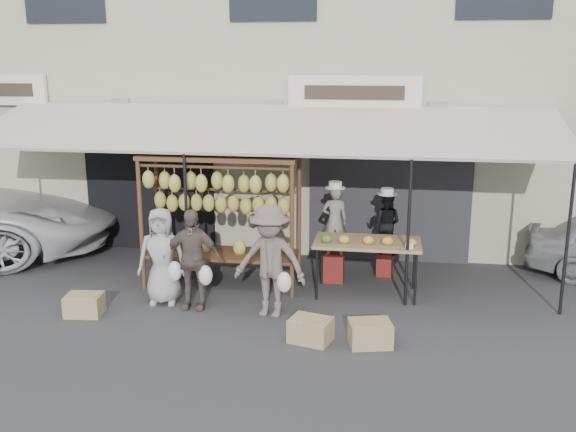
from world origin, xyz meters
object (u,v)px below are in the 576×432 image
object	(u,v)px
customer_right	(270,261)
crate_near_b	(370,333)
vendor_left	(335,221)
vendor_right	(386,223)
produce_table	(367,244)
crate_far	(84,305)
customer_mid	(192,259)
banana_rack	(220,195)
crate_near_a	(311,330)
customer_left	(162,256)

from	to	relation	value
customer_right	crate_near_b	bearing A→B (deg)	-20.08
vendor_left	vendor_right	bearing A→B (deg)	-161.82
produce_table	crate_near_b	xyz separation A→B (m)	(0.13, -1.89, -0.70)
produce_table	crate_far	size ratio (longest dim) A/B	3.22
produce_table	customer_mid	world-z (taller)	customer_mid
banana_rack	produce_table	size ratio (longest dim) A/B	1.53
produce_table	vendor_left	bearing A→B (deg)	134.50
vendor_right	vendor_left	bearing A→B (deg)	44.93
vendor_left	vendor_right	size ratio (longest dim) A/B	1.10
vendor_left	crate_near_b	size ratio (longest dim) A/B	2.16
banana_rack	vendor_right	world-z (taller)	banana_rack
banana_rack	customer_right	size ratio (longest dim) A/B	1.53
vendor_left	customer_mid	xyz separation A→B (m)	(-2.03, -1.55, -0.30)
banana_rack	vendor_left	distance (m)	1.99
crate_near_a	crate_near_b	xyz separation A→B (m)	(0.80, 0.01, 0.00)
crate_near_b	banana_rack	bearing A→B (deg)	142.93
customer_left	customer_right	bearing A→B (deg)	-15.89
banana_rack	crate_far	size ratio (longest dim) A/B	4.92
customer_left	customer_mid	xyz separation A→B (m)	(0.52, -0.12, 0.02)
vendor_left	customer_left	size ratio (longest dim) A/B	0.78
banana_rack	produce_table	distance (m)	2.53
vendor_left	crate_near_a	bearing A→B (deg)	78.50
customer_right	crate_near_a	world-z (taller)	customer_right
vendor_left	customer_mid	size ratio (longest dim) A/B	0.77
customer_right	customer_left	bearing A→B (deg)	-179.63
vendor_left	banana_rack	bearing A→B (deg)	7.08
vendor_right	crate_near_a	world-z (taller)	vendor_right
crate_near_a	produce_table	bearing A→B (deg)	70.47
crate_near_a	crate_near_b	size ratio (longest dim) A/B	0.98
customer_mid	produce_table	bearing A→B (deg)	17.95
vendor_right	crate_near_b	world-z (taller)	vendor_right
produce_table	customer_left	distance (m)	3.25
crate_near_a	crate_far	size ratio (longest dim) A/B	1.03
customer_mid	crate_far	world-z (taller)	customer_mid
customer_mid	crate_near_b	xyz separation A→B (m)	(2.75, -0.92, -0.61)
customer_right	crate_far	bearing A→B (deg)	-162.97
banana_rack	customer_left	bearing A→B (deg)	-128.89
vendor_left	produce_table	bearing A→B (deg)	125.11
customer_right	crate_near_a	bearing A→B (deg)	-40.85
banana_rack	customer_right	world-z (taller)	banana_rack
crate_near_a	customer_left	bearing A→B (deg)	156.88
crate_near_a	crate_far	distance (m)	3.49
vendor_left	customer_right	size ratio (longest dim) A/B	0.70
customer_mid	vendor_left	bearing A→B (deg)	35.09
crate_near_a	customer_right	bearing A→B (deg)	131.09
crate_near_a	vendor_left	bearing A→B (deg)	87.89
banana_rack	customer_mid	bearing A→B (deg)	-100.64
vendor_left	customer_left	bearing A→B (deg)	19.81
vendor_left	crate_near_b	distance (m)	2.73
crate_far	vendor_left	bearing A→B (deg)	30.55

